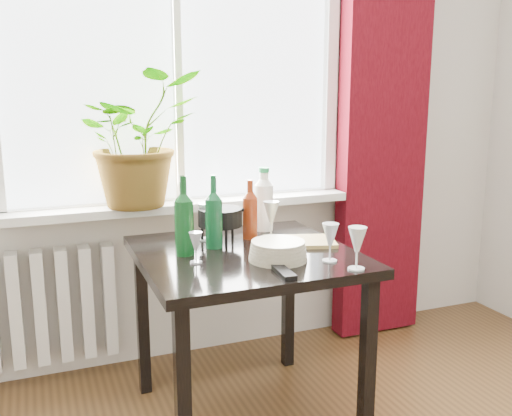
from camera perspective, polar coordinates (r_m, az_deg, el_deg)
name	(u,v)px	position (r m, az deg, el deg)	size (l,w,h in m)	color
window	(176,43)	(2.85, -8.04, 16.01)	(1.72, 0.08, 1.62)	white
windowsill	(184,205)	(2.83, -7.26, 0.30)	(1.72, 0.20, 0.04)	silver
curtain	(384,106)	(3.21, 12.67, 9.94)	(0.50, 0.12, 2.56)	#3A050C
radiator	(28,309)	(2.90, -21.85, -9.36)	(0.80, 0.10, 0.55)	silver
table	(245,273)	(2.35, -1.07, -6.49)	(0.85, 0.85, 0.74)	black
potted_plant	(138,139)	(2.71, -11.76, 6.78)	(0.57, 0.49, 0.63)	#1E7122
wine_bottle_left	(184,215)	(2.25, -7.22, -0.71)	(0.08, 0.08, 0.32)	#0C3F16
wine_bottle_right	(214,211)	(2.35, -4.25, -0.35)	(0.07, 0.07, 0.31)	#0C4221
bottle_amber	(250,209)	(2.49, -0.59, -0.08)	(0.06, 0.06, 0.27)	maroon
cleaning_bottle	(264,198)	(2.63, 0.79, 0.96)	(0.09, 0.09, 0.30)	white
wineglass_front_right	(330,242)	(2.18, 7.43, -3.42)	(0.06, 0.06, 0.15)	silver
wineglass_far_right	(357,248)	(2.10, 10.07, -3.94)	(0.07, 0.07, 0.16)	white
wineglass_back_center	(271,219)	(2.52, 1.53, -1.11)	(0.07, 0.07, 0.17)	silver
wineglass_back_left	(206,221)	(2.48, -5.00, -1.33)	(0.07, 0.07, 0.17)	silver
wineglass_front_left	(196,247)	(2.16, -6.04, -3.94)	(0.05, 0.05, 0.12)	#B8BDC6
plate_stack	(278,251)	(2.20, 2.21, -4.32)	(0.23, 0.23, 0.07)	#B9B299
fondue_pot	(220,225)	(2.45, -3.60, -1.70)	(0.22, 0.19, 0.15)	black
tv_remote	(284,272)	(2.04, 2.78, -6.40)	(0.05, 0.15, 0.02)	black
cutting_board	(300,242)	(2.44, 4.38, -3.37)	(0.30, 0.19, 0.02)	#AB914D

